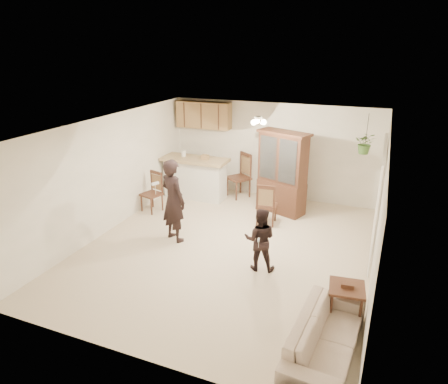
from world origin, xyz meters
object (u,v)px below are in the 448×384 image
at_px(chair_bar, 152,200).
at_px(chair_hutch_left, 239,185).
at_px(sofa, 326,332).
at_px(china_hutch, 282,173).
at_px(child, 260,235).
at_px(side_table, 345,302).
at_px(chair_hutch_right, 266,212).
at_px(adult, 173,200).

bearing_deg(chair_bar, chair_hutch_left, 63.56).
relative_size(sofa, china_hutch, 0.94).
height_order(sofa, chair_bar, chair_bar).
height_order(china_hutch, chair_bar, china_hutch).
relative_size(sofa, child, 1.39).
bearing_deg(china_hutch, child, -62.78).
relative_size(side_table, chair_hutch_right, 0.63).
height_order(sofa, side_table, sofa).
height_order(side_table, chair_hutch_right, chair_hutch_right).
relative_size(adult, side_table, 2.89).
relative_size(child, chair_hutch_right, 1.37).
bearing_deg(adult, chair_hutch_left, -72.82).
xyz_separation_m(sofa, adult, (-3.46, 2.22, 0.53)).
height_order(side_table, chair_hutch_left, chair_hutch_left).
bearing_deg(sofa, chair_bar, 59.18).
height_order(adult, child, adult).
bearing_deg(chair_bar, chair_hutch_right, 23.97).
relative_size(adult, chair_hutch_left, 1.52).
bearing_deg(china_hutch, side_table, -41.53).
xyz_separation_m(child, china_hutch, (-0.31, 2.77, 0.31)).
relative_size(sofa, chair_hutch_left, 1.59).
distance_m(child, china_hutch, 2.81).
relative_size(sofa, chair_bar, 1.91).
bearing_deg(side_table, chair_hutch_right, 125.72).
distance_m(child, chair_hutch_left, 3.73).
height_order(adult, side_table, adult).
bearing_deg(china_hutch, chair_bar, -137.54).
xyz_separation_m(china_hutch, chair_hutch_left, (-1.31, 0.57, -0.65)).
height_order(child, chair_hutch_right, child).
xyz_separation_m(sofa, child, (-1.46, 1.76, 0.31)).
height_order(sofa, child, child).
bearing_deg(chair_bar, china_hutch, 38.52).
height_order(adult, chair_bar, adult).
relative_size(sofa, adult, 1.04).
height_order(child, china_hutch, china_hutch).
bearing_deg(sofa, chair_hutch_right, 31.65).
relative_size(sofa, chair_hutch_right, 1.90).
xyz_separation_m(china_hutch, chair_hutch_right, (-0.12, -0.82, -0.71)).
bearing_deg(china_hutch, sofa, -47.89).
height_order(china_hutch, chair_hutch_right, china_hutch).
xyz_separation_m(china_hutch, chair_bar, (-2.95, -1.17, -0.71)).
bearing_deg(china_hutch, chair_hutch_right, -77.86).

